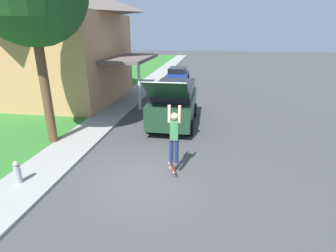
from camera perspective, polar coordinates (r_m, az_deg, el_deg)
ground_plane at (r=8.65m, az=-4.87°, el=-11.58°), size 120.00×120.00×0.00m
lawn at (r=17.02m, az=-26.95°, el=2.47°), size 10.00×80.00×0.08m
sidewalk at (r=14.91m, az=-13.02°, el=1.97°), size 1.80×80.00×0.10m
house at (r=19.69m, az=-23.80°, el=17.14°), size 11.05×8.86×7.76m
suv_parked at (r=13.26m, az=1.28°, el=5.15°), size 2.17×5.35×2.71m
car_down_street at (r=24.71m, az=2.15°, el=10.97°), size 1.91×4.17×1.41m
skateboarder at (r=8.27m, az=1.35°, el=-1.75°), size 0.41×0.22×1.93m
skateboard at (r=8.75m, az=0.96°, el=-8.85°), size 0.33×0.77×0.34m
fire_hydrant at (r=9.34m, az=-29.93°, el=-8.74°), size 0.20×0.20×0.73m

